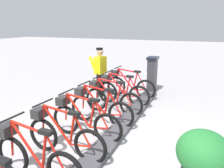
{
  "coord_description": "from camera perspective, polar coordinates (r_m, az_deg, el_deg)",
  "views": [
    {
      "loc": [
        -1.69,
        4.08,
        2.42
      ],
      "look_at": [
        0.5,
        -1.13,
        0.9
      ],
      "focal_mm": 36.15,
      "sensor_mm": 36.0,
      "label": 1
    }
  ],
  "objects": [
    {
      "name": "ground_plane",
      "position": [
        5.03,
        0.27,
        -13.66
      ],
      "size": [
        60.0,
        60.0,
        0.0
      ],
      "primitive_type": "plane",
      "color": "#AEAAAA"
    },
    {
      "name": "dock_rail_base",
      "position": [
        5.01,
        0.27,
        -13.16
      ],
      "size": [
        0.44,
        6.91,
        0.1
      ],
      "primitive_type": "cube",
      "color": "#47474C",
      "rests_on": "ground"
    },
    {
      "name": "payment_kiosk",
      "position": [
        8.25,
        10.1,
        2.54
      ],
      "size": [
        0.36,
        0.52,
        1.28
      ],
      "color": "#38383D",
      "rests_on": "ground"
    },
    {
      "name": "bike_docked_0",
      "position": [
        7.58,
        4.21,
        -0.22
      ],
      "size": [
        1.72,
        0.54,
        1.02
      ],
      "color": "black",
      "rests_on": "ground"
    },
    {
      "name": "bike_docked_1",
      "position": [
        6.89,
        2.16,
        -1.76
      ],
      "size": [
        1.72,
        0.54,
        1.02
      ],
      "color": "black",
      "rests_on": "ground"
    },
    {
      "name": "bike_docked_2",
      "position": [
        6.21,
        -0.34,
        -3.64
      ],
      "size": [
        1.72,
        0.54,
        1.02
      ],
      "color": "black",
      "rests_on": "ground"
    },
    {
      "name": "bike_docked_3",
      "position": [
        5.56,
        -3.45,
        -5.95
      ],
      "size": [
        1.72,
        0.54,
        1.02
      ],
      "color": "black",
      "rests_on": "ground"
    },
    {
      "name": "bike_docked_4",
      "position": [
        4.94,
        -7.4,
        -8.84
      ],
      "size": [
        1.72,
        0.54,
        1.02
      ],
      "color": "black",
      "rests_on": "ground"
    },
    {
      "name": "bike_docked_5",
      "position": [
        4.36,
        -12.54,
        -12.46
      ],
      "size": [
        1.72,
        0.54,
        1.02
      ],
      "color": "black",
      "rests_on": "ground"
    },
    {
      "name": "bike_docked_6",
      "position": [
        3.86,
        -19.34,
        -16.95
      ],
      "size": [
        1.72,
        0.54,
        1.02
      ],
      "color": "black",
      "rests_on": "ground"
    },
    {
      "name": "worker_near_rack",
      "position": [
        7.49,
        -3.04,
        3.38
      ],
      "size": [
        0.52,
        0.66,
        1.66
      ],
      "color": "white",
      "rests_on": "ground"
    },
    {
      "name": "planter_bush",
      "position": [
        3.64,
        21.89,
        -17.17
      ],
      "size": [
        0.76,
        0.76,
        0.97
      ],
      "color": "#59544C",
      "rests_on": "ground"
    }
  ]
}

